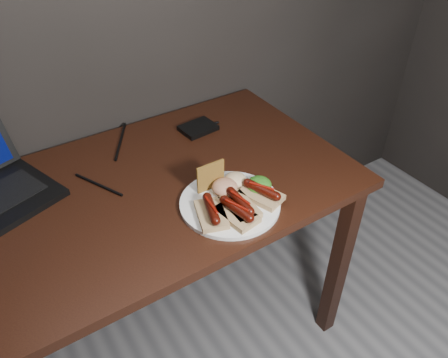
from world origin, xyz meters
name	(u,v)px	position (x,y,z in m)	size (l,w,h in m)	color
desk	(119,222)	(0.00, 1.38, 0.66)	(1.40, 0.70, 0.75)	black
hard_drive	(198,128)	(0.38, 1.57, 0.76)	(0.12, 0.09, 0.02)	black
desk_cables	(90,168)	(-0.01, 1.55, 0.75)	(0.91, 0.36, 0.01)	black
plate	(230,203)	(0.26, 1.18, 0.76)	(0.27, 0.27, 0.01)	white
bread_sausage_left	(211,212)	(0.18, 1.16, 0.78)	(0.10, 0.13, 0.04)	tan
bread_sausage_center	(240,204)	(0.26, 1.14, 0.78)	(0.07, 0.12, 0.04)	tan
bread_sausage_right	(261,193)	(0.34, 1.15, 0.78)	(0.10, 0.13, 0.04)	tan
bread_sausage_extra	(236,212)	(0.24, 1.12, 0.78)	(0.09, 0.12, 0.04)	tan
crispbread	(211,176)	(0.24, 1.26, 0.80)	(0.09, 0.01, 0.09)	#A6782D
salad_greens	(259,185)	(0.35, 1.18, 0.78)	(0.07, 0.07, 0.04)	#1F5C12
salsa_mound	(225,187)	(0.27, 1.22, 0.78)	(0.07, 0.07, 0.04)	maroon
coleslaw_mound	(235,180)	(0.31, 1.24, 0.78)	(0.06, 0.06, 0.04)	beige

